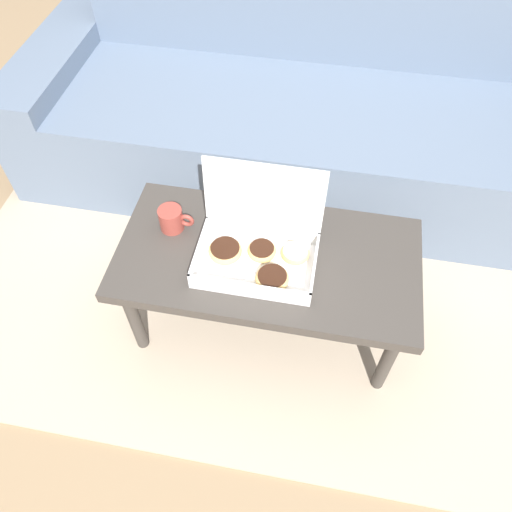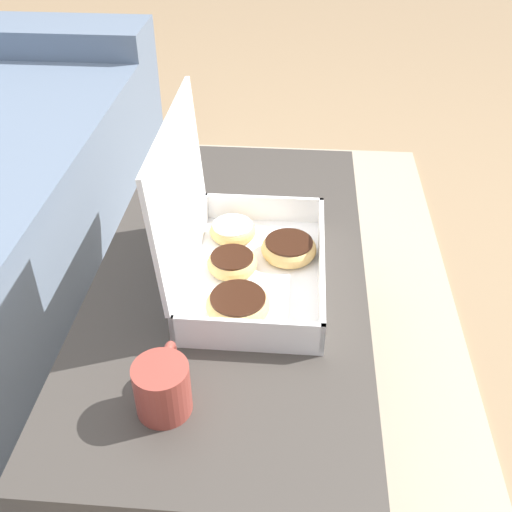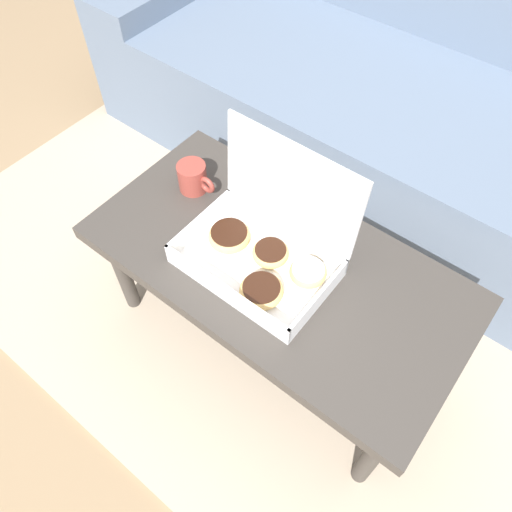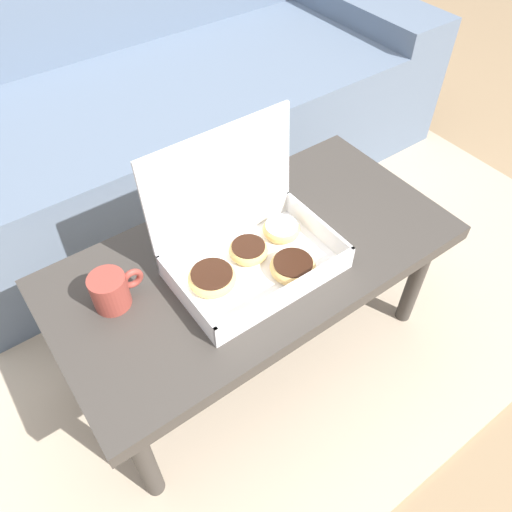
% 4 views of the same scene
% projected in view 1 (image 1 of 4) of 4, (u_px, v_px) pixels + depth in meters
% --- Properties ---
extents(ground_plane, '(12.00, 12.00, 0.00)m').
position_uv_depth(ground_plane, '(268.00, 307.00, 1.96)').
color(ground_plane, '#937756').
extents(area_rug, '(2.57, 1.84, 0.01)m').
position_uv_depth(area_rug, '(280.00, 247.00, 2.14)').
color(area_rug, tan).
rests_on(area_rug, ground_plane).
extents(couch, '(2.45, 0.88, 0.90)m').
position_uv_depth(couch, '(301.00, 113.00, 2.23)').
color(couch, slate).
rests_on(couch, ground_plane).
extents(coffee_table, '(0.98, 0.50, 0.41)m').
position_uv_depth(coffee_table, '(267.00, 264.00, 1.64)').
color(coffee_table, '#3D3833').
rests_on(coffee_table, ground_plane).
extents(pastry_box, '(0.37, 0.26, 0.30)m').
position_uv_depth(pastry_box, '(259.00, 248.00, 1.55)').
color(pastry_box, white).
rests_on(pastry_box, coffee_table).
extents(coffee_mug, '(0.12, 0.08, 0.08)m').
position_uv_depth(coffee_mug, '(172.00, 220.00, 1.64)').
color(coffee_mug, '#993D33').
rests_on(coffee_mug, coffee_table).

